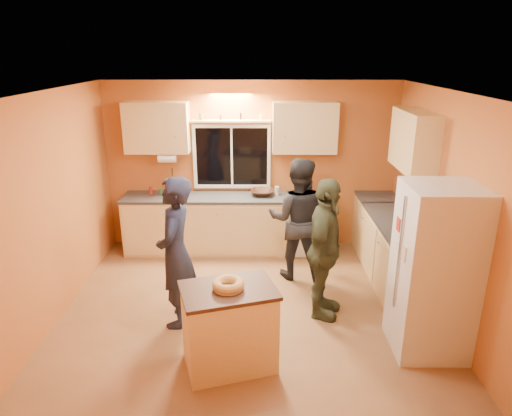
{
  "coord_description": "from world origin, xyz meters",
  "views": [
    {
      "loc": [
        0.1,
        -4.95,
        3.02
      ],
      "look_at": [
        0.08,
        0.4,
        1.16
      ],
      "focal_mm": 32.0,
      "sensor_mm": 36.0,
      "label": 1
    }
  ],
  "objects_px": {
    "refrigerator": "(434,271)",
    "person_right": "(325,250)",
    "person_left": "(176,253)",
    "person_center": "(298,219)",
    "island": "(229,327)"
  },
  "relations": [
    {
      "from": "refrigerator",
      "to": "person_right",
      "type": "height_order",
      "value": "refrigerator"
    },
    {
      "from": "refrigerator",
      "to": "island",
      "type": "xyz_separation_m",
      "value": [
        -2.07,
        -0.3,
        -0.46
      ]
    },
    {
      "from": "person_right",
      "to": "island",
      "type": "bearing_deg",
      "value": 150.75
    },
    {
      "from": "island",
      "to": "person_center",
      "type": "relative_size",
      "value": 0.61
    },
    {
      "from": "person_left",
      "to": "person_center",
      "type": "relative_size",
      "value": 1.03
    },
    {
      "from": "person_right",
      "to": "person_center",
      "type": "bearing_deg",
      "value": 31.64
    },
    {
      "from": "person_left",
      "to": "person_center",
      "type": "distance_m",
      "value": 1.86
    },
    {
      "from": "person_left",
      "to": "person_right",
      "type": "height_order",
      "value": "person_left"
    },
    {
      "from": "person_left",
      "to": "person_right",
      "type": "relative_size",
      "value": 1.03
    },
    {
      "from": "refrigerator",
      "to": "person_left",
      "type": "distance_m",
      "value": 2.75
    },
    {
      "from": "refrigerator",
      "to": "person_center",
      "type": "relative_size",
      "value": 1.06
    },
    {
      "from": "person_right",
      "to": "refrigerator",
      "type": "bearing_deg",
      "value": -103.19
    },
    {
      "from": "person_left",
      "to": "person_right",
      "type": "distance_m",
      "value": 1.69
    },
    {
      "from": "island",
      "to": "person_right",
      "type": "relative_size",
      "value": 0.61
    },
    {
      "from": "refrigerator",
      "to": "person_right",
      "type": "xyz_separation_m",
      "value": [
        -1.02,
        0.64,
        -0.06
      ]
    }
  ]
}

